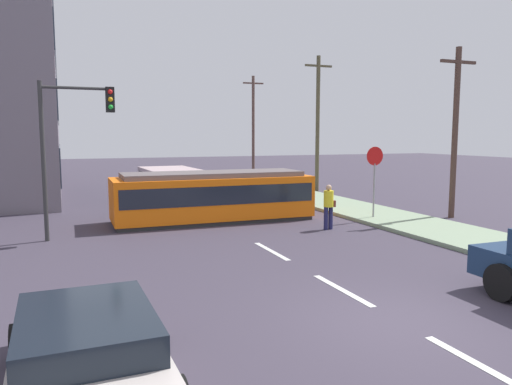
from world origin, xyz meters
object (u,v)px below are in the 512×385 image
Objects in this scene: pedestrian_crossing at (329,204)px; traffic_light_mast at (71,131)px; city_bus at (174,184)px; utility_pole_mid at (318,122)px; utility_pole_near at (455,130)px; utility_pole_far at (253,125)px; stop_sign at (375,167)px; parked_sedan_near at (87,350)px; streetcar_tram at (213,196)px.

traffic_light_mast reaches higher than pedestrian_crossing.
utility_pole_mid is at bearing 14.76° from city_bus.
traffic_light_mast is 0.74× the size of utility_pole_near.
utility_pole_far is at bearing 55.14° from traffic_light_mast.
stop_sign is 3.84m from utility_pole_near.
utility_pole_near is (14.97, -1.34, 0.10)m from traffic_light_mast.
utility_pole_mid reaches higher than traffic_light_mast.
pedestrian_crossing is (3.94, -8.47, -0.09)m from city_bus.
city_bus is at bearing -165.24° from utility_pole_mid.
utility_pole_far is at bearing 64.91° from parked_sedan_near.
utility_pole_mid is at bearing 40.27° from streetcar_tram.
streetcar_tram is at bearing 66.03° from parked_sedan_near.
utility_pole_mid is (5.55, 10.96, 3.36)m from pedestrian_crossing.
stop_sign reaches higher than streetcar_tram.
pedestrian_crossing is 0.20× the size of utility_pole_far.
city_bus reaches higher than pedestrian_crossing.
stop_sign is at bearing -105.87° from utility_pole_mid.
utility_pole_far reaches higher than streetcar_tram.
utility_pole_far is (3.29, 21.89, 2.18)m from stop_sign.
parked_sedan_near is 0.82× the size of traffic_light_mast.
pedestrian_crossing is 23.96m from utility_pole_far.
stop_sign is 0.55× the size of traffic_light_mast.
traffic_light_mast reaches higher than streetcar_tram.
parked_sedan_near is 24.89m from utility_pole_mid.
pedestrian_crossing is at bearing -176.73° from utility_pole_near.
streetcar_tram is 1.14× the size of utility_pole_near.
utility_pole_near is (15.11, 9.31, 3.09)m from parked_sedan_near.
pedestrian_crossing is 0.32× the size of traffic_light_mast.
utility_pole_far reaches higher than traffic_light_mast.
utility_pole_near is 22.59m from utility_pole_far.
stop_sign is (6.67, -7.42, 1.16)m from city_bus.
utility_pole_near is at bearing 31.66° from parked_sedan_near.
city_bus is 10.34m from utility_pole_mid.
utility_pole_far reaches higher than city_bus.
parked_sedan_near is (-5.48, -12.31, -0.41)m from streetcar_tram.
stop_sign is at bearing 40.68° from parked_sedan_near.
city_bus is 17.88m from utility_pole_far.
traffic_light_mast is at bearing -162.76° from streetcar_tram.
utility_pole_far is at bearing 55.47° from city_bus.
city_bus is 2.06× the size of stop_sign.
streetcar_tram is 13.48m from parked_sedan_near.
utility_pole_near reaches higher than pedestrian_crossing.
traffic_light_mast is (-8.78, 1.70, 2.67)m from pedestrian_crossing.
city_bus is 18.13m from parked_sedan_near.
traffic_light_mast is 25.89m from utility_pole_far.
traffic_light_mast is at bearing 174.87° from utility_pole_near.
utility_pole_far reaches higher than utility_pole_near.
city_bus is at bearing 114.96° from pedestrian_crossing.
city_bus is 9.34m from pedestrian_crossing.
parked_sedan_near is at bearing -134.86° from pedestrian_crossing.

